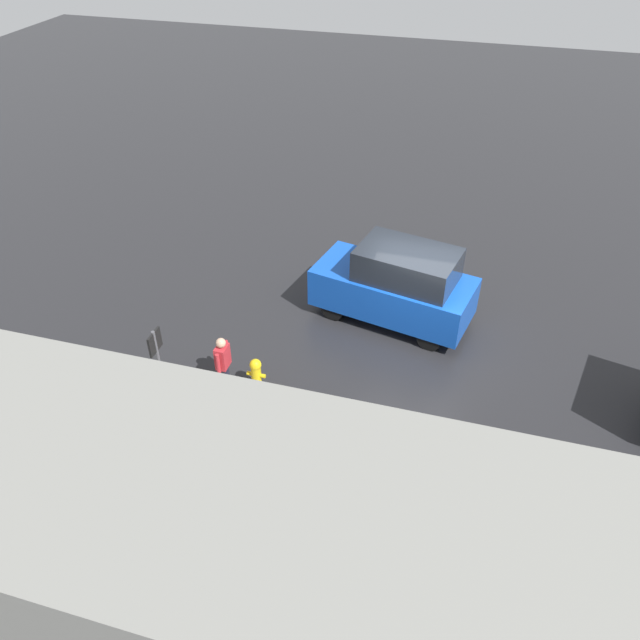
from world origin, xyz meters
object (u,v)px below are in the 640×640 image
object	(u,v)px
fire_hydrant	(256,374)
sign_post	(160,365)
moving_hatchback	(397,285)
pedestrian	(223,358)

from	to	relation	value
fire_hydrant	sign_post	size ratio (longest dim) A/B	0.33
moving_hatchback	pedestrian	size ratio (longest dim) A/B	3.41
moving_hatchback	sign_post	xyz separation A→B (m)	(3.84, 4.83, 0.55)
moving_hatchback	fire_hydrant	bearing A→B (deg)	53.86
moving_hatchback	sign_post	distance (m)	6.19
moving_hatchback	fire_hydrant	xyz separation A→B (m)	(2.46, 3.37, -0.63)
fire_hydrant	pedestrian	world-z (taller)	pedestrian
moving_hatchback	pedestrian	xyz separation A→B (m)	(3.22, 3.36, -0.34)
moving_hatchback	sign_post	world-z (taller)	sign_post
moving_hatchback	sign_post	size ratio (longest dim) A/B	1.74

